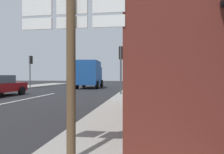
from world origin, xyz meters
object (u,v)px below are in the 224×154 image
object	(u,v)px
delivery_truck	(90,74)
route_sign_post	(71,40)
traffic_light_near_right	(121,59)
traffic_light_far_left	(31,64)

from	to	relation	value
delivery_truck	route_sign_post	size ratio (longest dim) A/B	1.60
route_sign_post	traffic_light_near_right	xyz separation A→B (m)	(-0.45, 11.74, 0.59)
traffic_light_near_right	route_sign_post	bearing A→B (deg)	-87.80
route_sign_post	delivery_truck	bearing A→B (deg)	103.70
delivery_truck	traffic_light_far_left	bearing A→B (deg)	-171.64
traffic_light_near_right	traffic_light_far_left	xyz separation A→B (m)	(-11.02, 7.30, 0.11)
delivery_truck	traffic_light_far_left	size ratio (longest dim) A/B	1.40
route_sign_post	traffic_light_far_left	distance (m)	22.25
traffic_light_near_right	delivery_truck	bearing A→B (deg)	118.15
delivery_truck	route_sign_post	distance (m)	20.61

